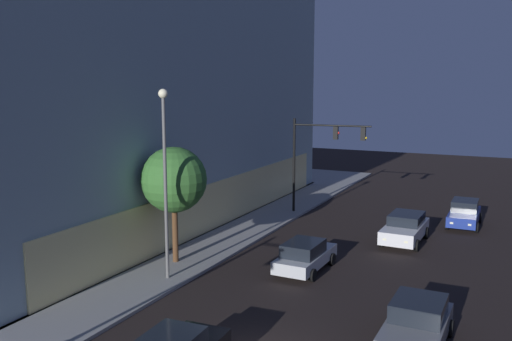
% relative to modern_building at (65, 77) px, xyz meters
% --- Properties ---
extents(modern_building, '(35.08, 25.90, 19.64)m').
position_rel_modern_building_xyz_m(modern_building, '(0.00, 0.00, 0.00)').
color(modern_building, '#4C4C51').
rests_on(modern_building, ground).
extents(traffic_light_far_corner, '(0.70, 5.47, 6.68)m').
position_rel_modern_building_xyz_m(traffic_light_far_corner, '(6.08, -17.47, -4.84)').
color(traffic_light_far_corner, black).
rests_on(traffic_light_far_corner, sidewalk_corner).
extents(street_lamp_sidewalk, '(0.44, 0.44, 8.89)m').
position_rel_modern_building_xyz_m(street_lamp_sidewalk, '(-9.63, -15.31, -4.10)').
color(street_lamp_sidewalk, '#5C5C5C').
rests_on(street_lamp_sidewalk, sidewalk_corner).
extents(sidewalk_tree, '(3.35, 3.35, 5.98)m').
position_rel_modern_building_xyz_m(sidewalk_tree, '(-7.42, -14.27, -5.31)').
color(sidewalk_tree, '#52341E').
rests_on(sidewalk_tree, sidewalk_corner).
extents(car_grey, '(4.43, 2.25, 1.63)m').
position_rel_modern_building_xyz_m(car_grey, '(-11.18, -27.10, -8.93)').
color(car_grey, slate).
rests_on(car_grey, ground).
extents(car_silver, '(4.46, 2.11, 1.54)m').
position_rel_modern_building_xyz_m(car_silver, '(-5.46, -20.67, -8.96)').
color(car_silver, '#B7BABF').
rests_on(car_silver, ground).
extents(car_white, '(4.81, 2.29, 1.67)m').
position_rel_modern_building_xyz_m(car_white, '(1.85, -24.19, -8.88)').
color(car_white, silver).
rests_on(car_white, ground).
extents(car_blue, '(4.50, 2.02, 1.68)m').
position_rel_modern_building_xyz_m(car_blue, '(7.37, -26.95, -8.90)').
color(car_blue, navy).
rests_on(car_blue, ground).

